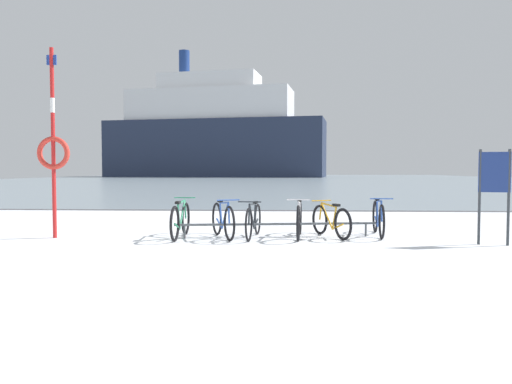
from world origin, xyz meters
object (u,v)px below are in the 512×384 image
(bicycle_0, at_px, (181,220))
(info_sign, at_px, (494,181))
(bicycle_1, at_px, (223,220))
(bicycle_3, at_px, (299,220))
(bicycle_5, at_px, (378,218))
(ferry_ship, at_px, (214,134))
(bicycle_4, at_px, (331,221))
(rescue_post, at_px, (53,147))
(bicycle_2, at_px, (253,221))

(bicycle_0, bearing_deg, info_sign, -5.97)
(bicycle_1, relative_size, bicycle_3, 0.90)
(bicycle_5, bearing_deg, bicycle_3, -166.88)
(ferry_ship, bearing_deg, info_sign, -78.57)
(info_sign, relative_size, ferry_ship, 0.04)
(ferry_ship, bearing_deg, bicycle_3, -80.89)
(bicycle_0, height_order, bicycle_1, bicycle_1)
(bicycle_4, bearing_deg, bicycle_3, -170.77)
(rescue_post, xyz_separation_m, ferry_ship, (-8.08, 82.11, 6.18))
(bicycle_1, bearing_deg, bicycle_3, 4.81)
(bicycle_0, bearing_deg, bicycle_1, 1.51)
(bicycle_2, bearing_deg, bicycle_0, -176.40)
(bicycle_1, height_order, bicycle_4, bicycle_1)
(bicycle_1, distance_m, bicycle_4, 2.24)
(bicycle_4, bearing_deg, bicycle_2, -174.02)
(bicycle_1, xyz_separation_m, ferry_ship, (-11.55, 81.96, 7.68))
(bicycle_2, relative_size, bicycle_3, 1.00)
(ferry_ship, bearing_deg, bicycle_4, -80.43)
(bicycle_5, bearing_deg, ferry_ship, 100.31)
(bicycle_2, relative_size, rescue_post, 0.44)
(bicycle_1, bearing_deg, bicycle_4, 6.13)
(info_sign, bearing_deg, bicycle_5, 148.00)
(bicycle_3, xyz_separation_m, ferry_ship, (-13.12, 81.83, 7.68))
(bicycle_0, bearing_deg, rescue_post, -177.36)
(bicycle_3, height_order, rescue_post, rescue_post)
(bicycle_3, bearing_deg, bicycle_0, -176.37)
(bicycle_4, relative_size, ferry_ship, 0.04)
(bicycle_1, distance_m, rescue_post, 3.78)
(bicycle_3, distance_m, ferry_ship, 83.23)
(bicycle_5, bearing_deg, bicycle_4, -164.46)
(bicycle_0, xyz_separation_m, bicycle_5, (4.14, 0.55, 0.01))
(info_sign, bearing_deg, ferry_ship, 101.43)
(bicycle_1, bearing_deg, bicycle_0, -178.49)
(bicycle_0, xyz_separation_m, rescue_post, (-2.60, -0.12, 1.50))
(bicycle_1, relative_size, bicycle_2, 0.91)
(bicycle_3, relative_size, ferry_ship, 0.04)
(bicycle_0, xyz_separation_m, bicycle_2, (1.50, 0.09, -0.01))
(bicycle_1, relative_size, ferry_ship, 0.04)
(rescue_post, bearing_deg, info_sign, -3.39)
(bicycle_0, height_order, bicycle_4, bicycle_0)
(bicycle_0, height_order, info_sign, info_sign)
(bicycle_0, bearing_deg, ferry_ship, 97.42)
(bicycle_1, bearing_deg, bicycle_5, 9.18)
(bicycle_1, distance_m, ferry_ship, 83.13)
(info_sign, bearing_deg, bicycle_0, 174.03)
(bicycle_0, relative_size, bicycle_3, 1.01)
(bicycle_0, relative_size, ferry_ship, 0.04)
(ferry_ship, bearing_deg, rescue_post, -84.38)
(bicycle_3, bearing_deg, bicycle_1, -175.19)
(ferry_ship, bearing_deg, bicycle_1, -81.98)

